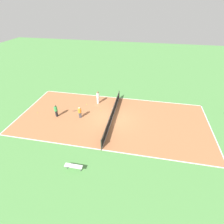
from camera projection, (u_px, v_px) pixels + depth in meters
The scene contains 10 objects.
ground_plane at pixel (112, 119), 19.53m from camera, with size 80.00×80.00×0.00m, color #518E47.
court_surface at pixel (112, 119), 19.53m from camera, with size 9.84×20.90×0.02m.
tennis_net at pixel (112, 114), 19.21m from camera, with size 9.64×0.10×1.11m.
bench at pixel (74, 166), 13.58m from camera, with size 0.36×1.43×0.45m.
player_far_white at pixel (98, 97), 21.82m from camera, with size 0.43×0.43×1.66m.
player_far_green at pixel (56, 110), 19.43m from camera, with size 0.50×0.50×1.50m.
player_center_orange at pixel (80, 112), 19.27m from camera, with size 0.82×0.95×1.36m.
tennis_ball_near_net at pixel (38, 112), 20.49m from camera, with size 0.07×0.07×0.07m, color #CCE033.
tennis_ball_right_alley at pixel (101, 110), 20.85m from camera, with size 0.07×0.07×0.07m, color #CCE033.
tennis_ball_far_baseline at pixel (87, 104), 22.04m from camera, with size 0.07×0.07×0.07m, color #CCE033.
Camera 1 is at (15.57, 3.11, 11.41)m, focal length 28.00 mm.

